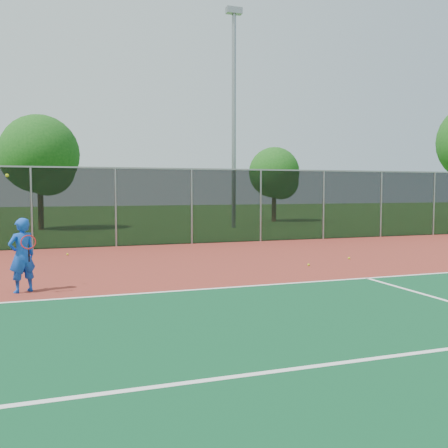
{
  "coord_description": "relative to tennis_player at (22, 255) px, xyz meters",
  "views": [
    {
      "loc": [
        -5.24,
        -7.32,
        2.21
      ],
      "look_at": [
        -1.03,
        5.0,
        1.3
      ],
      "focal_mm": 40.0,
      "sensor_mm": 36.0,
      "label": 1
    }
  ],
  "objects": [
    {
      "name": "ground",
      "position": [
        5.9,
        -3.99,
        -0.82
      ],
      "size": [
        120.0,
        120.0,
        0.0
      ],
      "primitive_type": "plane",
      "color": "#235017",
      "rests_on": "ground"
    },
    {
      "name": "practice_ball_0",
      "position": [
        1.06,
        5.91,
        -0.76
      ],
      "size": [
        0.07,
        0.07,
        0.07
      ],
      "primitive_type": "sphere",
      "color": "#BDC817",
      "rests_on": "court_apron"
    },
    {
      "name": "tree_back_mid",
      "position": [
        15.07,
        19.84,
        2.37
      ],
      "size": [
        3.46,
        3.46,
        5.08
      ],
      "color": "#372614",
      "rests_on": "ground"
    },
    {
      "name": "practice_ball_1",
      "position": [
        -0.2,
        5.5,
        -0.76
      ],
      "size": [
        0.07,
        0.07,
        0.07
      ],
      "primitive_type": "sphere",
      "color": "#BDC817",
      "rests_on": "court_apron"
    },
    {
      "name": "court_apron",
      "position": [
        5.9,
        -1.99,
        -0.81
      ],
      "size": [
        30.0,
        20.0,
        0.02
      ],
      "primitive_type": "cube",
      "color": "maroon",
      "rests_on": "ground"
    },
    {
      "name": "practice_ball_3",
      "position": [
        7.52,
        1.27,
        -0.76
      ],
      "size": [
        0.07,
        0.07,
        0.07
      ],
      "primitive_type": "sphere",
      "color": "#BDC817",
      "rests_on": "court_apron"
    },
    {
      "name": "tennis_player",
      "position": [
        0.0,
        0.0,
        0.0
      ],
      "size": [
        0.69,
        0.72,
        2.52
      ],
      "color": "blue",
      "rests_on": "court_apron"
    },
    {
      "name": "floodlight_n",
      "position": [
        10.43,
        15.52,
        6.12
      ],
      "size": [
        0.9,
        0.4,
        12.33
      ],
      "color": "gray",
      "rests_on": "ground"
    },
    {
      "name": "fence_back",
      "position": [
        5.9,
        8.01,
        0.75
      ],
      "size": [
        30.0,
        0.06,
        3.03
      ],
      "color": "black",
      "rests_on": "court_apron"
    },
    {
      "name": "tree_back_left",
      "position": [
        0.09,
        17.54,
        3.09
      ],
      "size": [
        4.24,
        4.24,
        6.23
      ],
      "color": "#372614",
      "rests_on": "ground"
    },
    {
      "name": "practice_ball_4",
      "position": [
        9.39,
        2.09,
        -0.76
      ],
      "size": [
        0.07,
        0.07,
        0.07
      ],
      "primitive_type": "sphere",
      "color": "#BDC817",
      "rests_on": "court_apron"
    }
  ]
}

